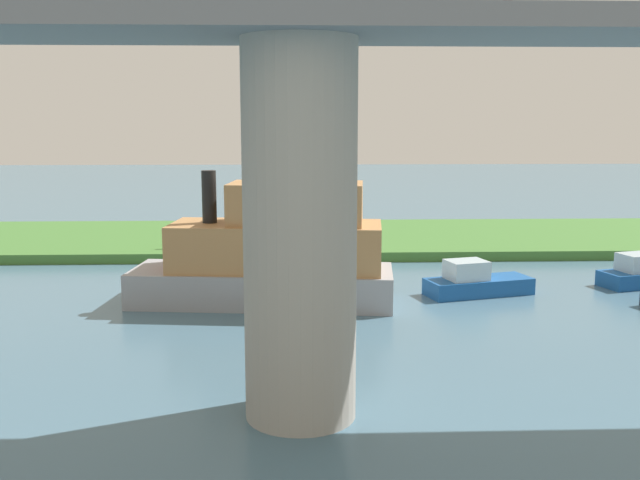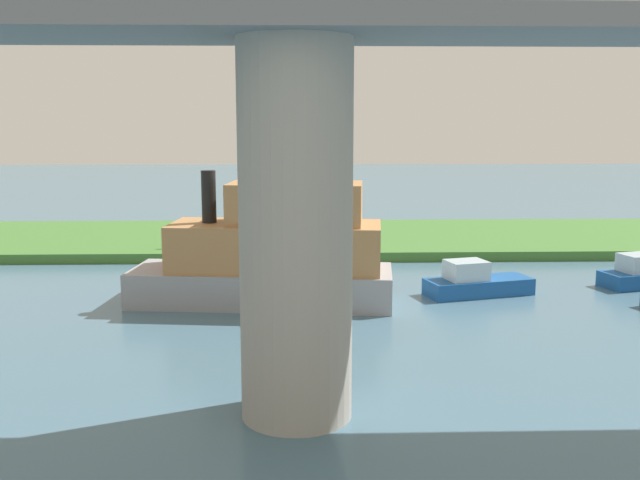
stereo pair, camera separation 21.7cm
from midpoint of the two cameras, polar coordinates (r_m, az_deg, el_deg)
The scene contains 9 objects.
ground_plane at distance 36.04m, azimuth -0.49°, elevation -1.82°, with size 160.00×160.00×0.00m, color #476B7F.
grassy_bank at distance 41.90m, azimuth -0.73°, elevation 0.13°, with size 80.00×12.00×0.50m, color #427533.
bridge_pylon at distance 16.76m, azimuth -1.97°, elevation 0.48°, with size 2.67×2.67×8.92m, color #9E998E.
bridge_span at distance 16.73m, azimuth -2.07°, elevation 17.49°, with size 73.63×4.30×3.25m.
person_on_bank at distance 38.79m, azimuth -9.25°, elevation 0.67°, with size 0.36×0.36×1.39m.
mooring_post at distance 37.93m, azimuth -11.97°, elevation -0.08°, with size 0.20×0.20×0.80m, color brown.
skiff_small at distance 27.96m, azimuth -4.13°, elevation -1.17°, with size 10.42×4.45×5.17m.
riverboat_paddlewheel at distance 30.09m, azimuth 12.04°, elevation -3.30°, with size 4.62×2.65×1.46m.
houseboat_blue at distance 32.27m, azimuth -4.01°, elevation -2.16°, with size 4.92×2.13×1.60m.
Camera 1 is at (1.14, 35.32, 7.10)m, focal length 40.33 mm.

